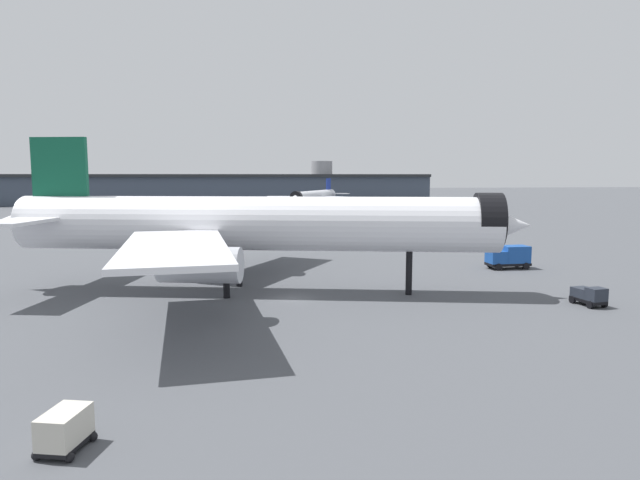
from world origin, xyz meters
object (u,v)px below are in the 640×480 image
airliner_near_gate (253,225)px  baggage_tug_wing (589,295)px  airliner_far_taxiway (315,196)px  service_truck_front (509,257)px  baggage_cart_trailing (65,429)px

airliner_near_gate → baggage_tug_wing: airliner_near_gate is taller
airliner_near_gate → airliner_far_taxiway: 136.67m
service_truck_front → airliner_far_taxiway: bearing=-87.9°
airliner_far_taxiway → baggage_tug_wing: size_ratio=11.44×
baggage_tug_wing → baggage_cart_trailing: (-40.68, -21.26, 0.00)m
airliner_far_taxiway → service_truck_front: airliner_far_taxiway is taller
airliner_near_gate → service_truck_front: 35.40m
baggage_cart_trailing → service_truck_front: bearing=150.0°
baggage_cart_trailing → airliner_near_gate: bearing=179.4°
airliner_near_gate → baggage_tug_wing: 33.45m
service_truck_front → baggage_tug_wing: size_ratio=1.63×
baggage_cart_trailing → airliner_far_taxiway: bearing=-176.4°
airliner_near_gate → airliner_far_taxiway: airliner_near_gate is taller
airliner_far_taxiway → baggage_tug_wing: airliner_far_taxiway is taller
service_truck_front → baggage_tug_wing: (-2.76, -20.48, -0.62)m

